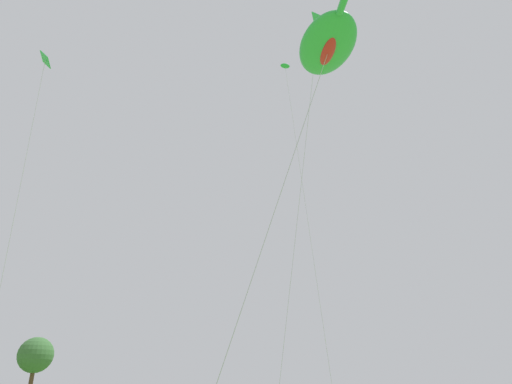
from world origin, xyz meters
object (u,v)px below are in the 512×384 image
Objects in this scene: small_kite_triangle_green at (317,43)px; small_kite_delta_white at (287,80)px; big_show_kite at (328,43)px; tree_broad_distant at (36,355)px; small_kite_stunt_black at (40,88)px.

small_kite_delta_white is (3.09, 3.77, 0.90)m from small_kite_triangle_green.
big_show_kite is 1.97× the size of tree_broad_distant.
small_kite_stunt_black is 1.91× the size of tree_broad_distant.
tree_broad_distant is at bearing 28.19° from big_show_kite.
tree_broad_distant is at bearing 107.81° from small_kite_delta_white.
small_kite_triangle_green is 1.28× the size of small_kite_stunt_black.
small_kite_delta_white is 2.50× the size of tree_broad_distant.
small_kite_stunt_black reaches higher than tree_broad_distant.
tree_broad_distant is (17.83, 52.93, -14.49)m from small_kite_delta_white.
small_kite_delta_white reaches higher than small_kite_triangle_green.
small_kite_delta_white is (12.93, -6.26, 5.77)m from small_kite_stunt_black.
small_kite_delta_white reaches higher than small_kite_stunt_black.
small_kite_delta_white reaches higher than big_show_kite.
small_kite_triangle_green is 0.98× the size of small_kite_delta_white.
big_show_kite reaches higher than small_kite_stunt_black.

